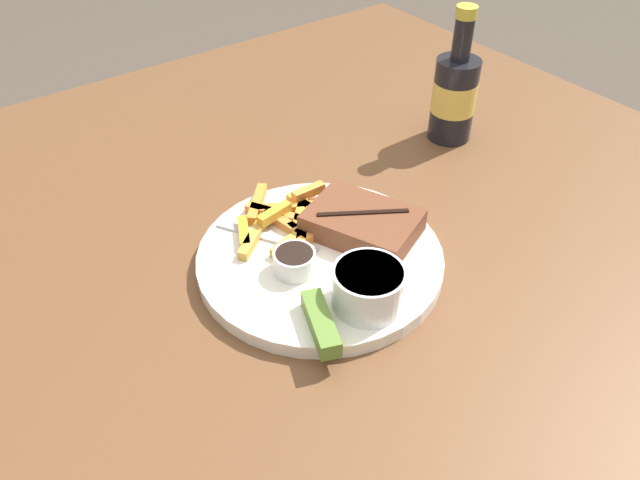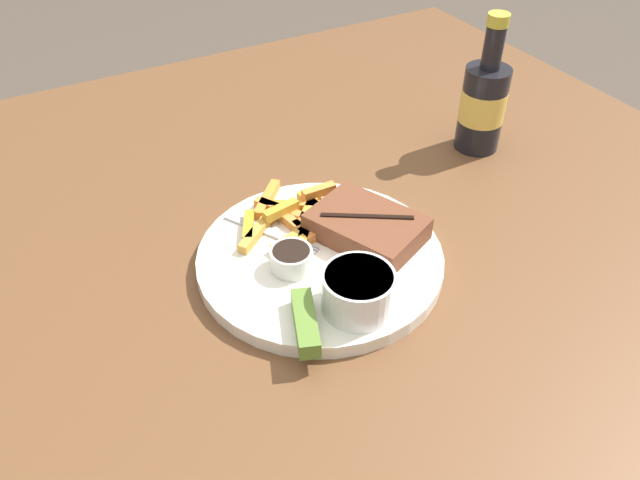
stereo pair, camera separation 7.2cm
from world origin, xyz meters
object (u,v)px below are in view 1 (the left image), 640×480
object	(u,v)px
steak_portion	(360,221)
coleslaw_cup	(369,286)
fork_utensil	(262,236)
beer_bottle	(454,94)
dipping_sauce_cup	(294,261)
pickle_spear	(321,323)
dinner_plate	(320,259)

from	to	relation	value
steak_portion	coleslaw_cup	size ratio (longest dim) A/B	2.00
steak_portion	fork_utensil	distance (m)	0.12
fork_utensil	beer_bottle	world-z (taller)	beer_bottle
coleslaw_cup	beer_bottle	bearing A→B (deg)	121.93
dipping_sauce_cup	fork_utensil	bearing A→B (deg)	177.80
pickle_spear	beer_bottle	distance (m)	0.47
dinner_plate	steak_portion	bearing A→B (deg)	94.25
dinner_plate	steak_portion	world-z (taller)	steak_portion
pickle_spear	fork_utensil	distance (m)	0.17
dipping_sauce_cup	coleslaw_cup	bearing A→B (deg)	20.28
dinner_plate	beer_bottle	bearing A→B (deg)	109.46
dinner_plate	pickle_spear	xyz separation A→B (m)	(0.10, -0.07, 0.02)
dinner_plate	fork_utensil	bearing A→B (deg)	-149.97
dinner_plate	coleslaw_cup	xyz separation A→B (m)	(0.10, -0.01, 0.04)
steak_portion	pickle_spear	xyz separation A→B (m)	(0.10, -0.14, -0.00)
dinner_plate	dipping_sauce_cup	distance (m)	0.05
steak_portion	beer_bottle	bearing A→B (deg)	112.71
coleslaw_cup	dipping_sauce_cup	xyz separation A→B (m)	(-0.09, -0.03, -0.01)
dinner_plate	dipping_sauce_cup	size ratio (longest dim) A/B	5.99
steak_portion	dipping_sauce_cup	bearing A→B (deg)	-83.63
coleslaw_cup	dipping_sauce_cup	distance (m)	0.10
steak_portion	dipping_sauce_cup	world-z (taller)	steak_portion
steak_portion	beer_bottle	world-z (taller)	beer_bottle
dinner_plate	steak_portion	size ratio (longest dim) A/B	1.87
dinner_plate	coleslaw_cup	size ratio (longest dim) A/B	3.74
coleslaw_cup	dipping_sauce_cup	bearing A→B (deg)	-159.72
steak_portion	beer_bottle	distance (m)	0.30
coleslaw_cup	pickle_spear	world-z (taller)	coleslaw_cup
dinner_plate	dipping_sauce_cup	xyz separation A→B (m)	(0.01, -0.04, 0.02)
pickle_spear	dipping_sauce_cup	bearing A→B (deg)	161.45
dipping_sauce_cup	fork_utensil	xyz separation A→B (m)	(-0.07, 0.00, -0.01)
coleslaw_cup	fork_utensil	xyz separation A→B (m)	(-0.16, -0.03, -0.02)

